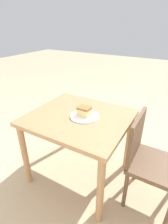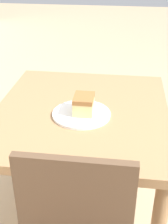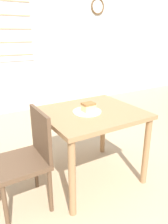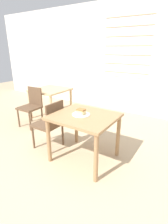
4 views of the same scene
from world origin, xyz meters
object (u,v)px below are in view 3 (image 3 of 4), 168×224
(chair_near_window, at_px, (27,156))
(cake_slice, at_px, (88,107))
(dining_table_near, at_px, (91,122))
(plate, at_px, (87,112))

(chair_near_window, bearing_deg, cake_slice, 93.08)
(chair_near_window, bearing_deg, dining_table_near, 94.41)
(cake_slice, bearing_deg, chair_near_window, -176.92)
(dining_table_near, distance_m, plate, 0.13)
(chair_near_window, relative_size, cake_slice, 7.38)
(plate, height_order, cake_slice, cake_slice)
(plate, bearing_deg, chair_near_window, -175.95)
(dining_table_near, relative_size, cake_slice, 7.90)
(chair_near_window, height_order, cake_slice, chair_near_window)
(dining_table_near, relative_size, chair_near_window, 1.07)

